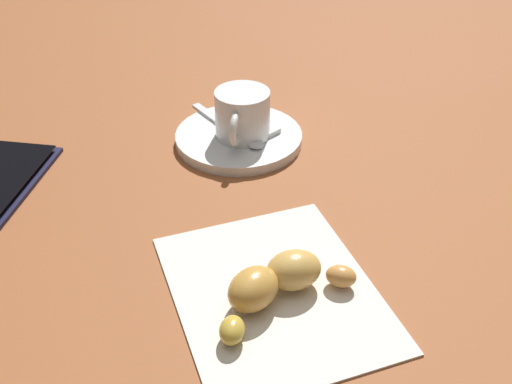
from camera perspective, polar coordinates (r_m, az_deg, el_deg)
name	(u,v)px	position (r m, az deg, el deg)	size (l,w,h in m)	color
ground_plane	(243,203)	(0.59, -1.21, -1.02)	(1.80, 1.80, 0.00)	brown
saucer	(239,138)	(0.68, -1.62, 5.08)	(0.14, 0.14, 0.01)	silver
espresso_cup	(242,114)	(0.66, -1.29, 7.28)	(0.08, 0.06, 0.05)	silver
teaspoon	(239,133)	(0.68, -1.63, 5.55)	(0.12, 0.06, 0.01)	silver
sugar_packet	(256,124)	(0.69, 0.01, 6.38)	(0.06, 0.02, 0.01)	white
napkin	(280,290)	(0.50, 2.24, -9.10)	(0.19, 0.16, 0.00)	silver
croissant	(276,282)	(0.48, 1.87, -8.41)	(0.08, 0.12, 0.03)	#CA8944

